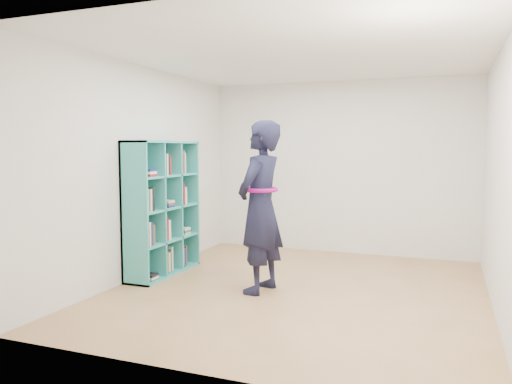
% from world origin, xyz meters
% --- Properties ---
extents(floor, '(4.50, 4.50, 0.00)m').
position_xyz_m(floor, '(0.00, 0.00, 0.00)').
color(floor, olive).
rests_on(floor, ground).
extents(ceiling, '(4.50, 4.50, 0.00)m').
position_xyz_m(ceiling, '(0.00, 0.00, 2.60)').
color(ceiling, white).
rests_on(ceiling, wall_back).
extents(wall_left, '(0.02, 4.50, 2.60)m').
position_xyz_m(wall_left, '(-2.00, 0.00, 1.30)').
color(wall_left, silver).
rests_on(wall_left, floor).
extents(wall_right, '(0.02, 4.50, 2.60)m').
position_xyz_m(wall_right, '(2.00, 0.00, 1.30)').
color(wall_right, silver).
rests_on(wall_right, floor).
extents(wall_back, '(4.00, 0.02, 2.60)m').
position_xyz_m(wall_back, '(0.00, 2.25, 1.30)').
color(wall_back, silver).
rests_on(wall_back, floor).
extents(wall_front, '(4.00, 0.02, 2.60)m').
position_xyz_m(wall_front, '(0.00, -2.25, 1.30)').
color(wall_front, silver).
rests_on(wall_front, floor).
extents(bookshelf, '(0.37, 1.26, 1.68)m').
position_xyz_m(bookshelf, '(-1.84, 0.13, 0.82)').
color(bookshelf, teal).
rests_on(bookshelf, floor).
extents(person, '(0.54, 0.74, 1.90)m').
position_xyz_m(person, '(-0.38, -0.17, 0.95)').
color(person, black).
rests_on(person, floor).
extents(smartphone, '(0.02, 0.11, 0.13)m').
position_xyz_m(smartphone, '(-0.51, -0.07, 1.07)').
color(smartphone, silver).
rests_on(smartphone, person).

